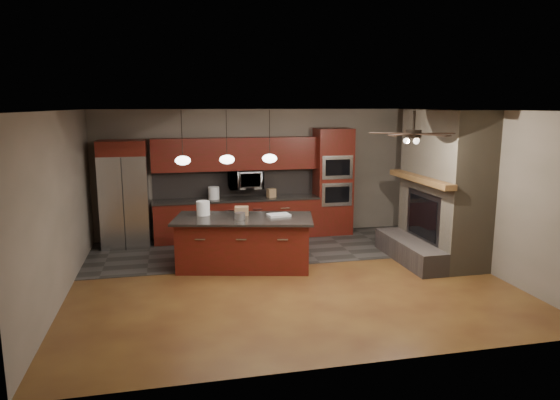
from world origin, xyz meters
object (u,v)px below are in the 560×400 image
object	(u,v)px
white_bucket	(203,208)
counter_box	(271,193)
oven_tower	(333,182)
paint_tray	(279,215)
refrigerator	(124,194)
microwave	(245,179)
paint_can	(240,216)
kitchen_island	(244,242)
counter_bucket	(214,193)
cardboard_box	(242,211)

from	to	relation	value
white_bucket	counter_box	world-z (taller)	white_bucket
oven_tower	paint_tray	world-z (taller)	oven_tower
white_bucket	oven_tower	bearing A→B (deg)	28.52
counter_box	paint_tray	bearing A→B (deg)	-117.00
refrigerator	white_bucket	xyz separation A→B (m)	(1.49, -1.56, -0.05)
microwave	paint_can	world-z (taller)	microwave
kitchen_island	white_bucket	xyz separation A→B (m)	(-0.68, 0.36, 0.58)
paint_can	counter_bucket	world-z (taller)	counter_bucket
oven_tower	cardboard_box	size ratio (longest dim) A/B	9.62
refrigerator	cardboard_box	bearing A→B (deg)	-38.28
paint_tray	cardboard_box	size ratio (longest dim) A/B	1.56
paint_can	counter_bucket	size ratio (longest dim) A/B	0.69
kitchen_island	paint_can	size ratio (longest dim) A/B	14.21
paint_can	white_bucket	bearing A→B (deg)	140.51
paint_can	counter_bucket	bearing A→B (deg)	96.98
oven_tower	microwave	xyz separation A→B (m)	(-1.98, 0.06, 0.11)
paint_can	kitchen_island	bearing A→B (deg)	59.35
cardboard_box	counter_bucket	world-z (taller)	counter_bucket
counter_bucket	cardboard_box	bearing A→B (deg)	-79.19
cardboard_box	refrigerator	bearing A→B (deg)	151.56
white_bucket	counter_box	size ratio (longest dim) A/B	1.36
white_bucket	cardboard_box	world-z (taller)	white_bucket
microwave	cardboard_box	size ratio (longest dim) A/B	2.96
white_bucket	counter_box	distance (m)	2.25
microwave	paint_can	bearing A→B (deg)	-101.25
paint_can	counter_box	xyz separation A→B (m)	(0.99, 2.09, 0.01)
kitchen_island	cardboard_box	size ratio (longest dim) A/B	10.63
refrigerator	cardboard_box	size ratio (longest dim) A/B	8.86
paint_can	counter_bucket	distance (m)	2.15
refrigerator	counter_box	distance (m)	3.08
refrigerator	white_bucket	world-z (taller)	refrigerator
oven_tower	white_bucket	bearing A→B (deg)	-151.48
kitchen_island	cardboard_box	distance (m)	0.57
microwave	refrigerator	size ratio (longest dim) A/B	0.33
paint_can	refrigerator	bearing A→B (deg)	135.42
oven_tower	counter_bucket	distance (m)	2.68
counter_box	counter_bucket	bearing A→B (deg)	158.44
refrigerator	white_bucket	size ratio (longest dim) A/B	8.48
white_bucket	counter_bucket	distance (m)	1.68
refrigerator	cardboard_box	xyz separation A→B (m)	(2.17, -1.71, -0.10)
microwave	counter_bucket	world-z (taller)	microwave
white_bucket	counter_bucket	world-z (taller)	white_bucket
paint_tray	oven_tower	bearing A→B (deg)	43.90
refrigerator	counter_box	world-z (taller)	refrigerator
kitchen_island	counter_bucket	size ratio (longest dim) A/B	9.78
paint_tray	counter_box	distance (m)	1.99
counter_box	refrigerator	bearing A→B (deg)	161.31
white_bucket	cardboard_box	xyz separation A→B (m)	(0.68, -0.15, -0.05)
counter_bucket	refrigerator	bearing A→B (deg)	-177.45
kitchen_island	cardboard_box	xyz separation A→B (m)	(-0.00, 0.21, 0.53)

